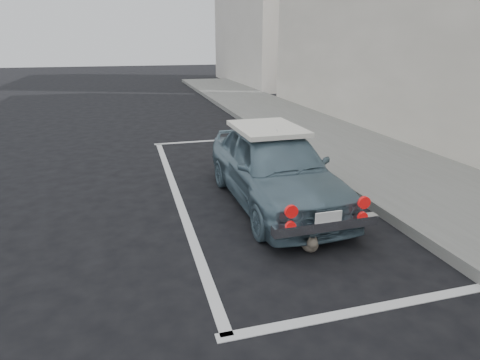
{
  "coord_description": "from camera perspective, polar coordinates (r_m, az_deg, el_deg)",
  "views": [
    {
      "loc": [
        -1.55,
        -3.22,
        2.4
      ],
      "look_at": [
        -0.28,
        1.33,
        0.75
      ],
      "focal_mm": 30.0,
      "sensor_mm": 36.0,
      "label": 1
    }
  ],
  "objects": [
    {
      "name": "sidewalk",
      "position": [
        7.42,
        25.26,
        -0.91
      ],
      "size": [
        2.8,
        40.0,
        0.15
      ],
      "primitive_type": "cube",
      "color": "slate",
      "rests_on": "ground"
    },
    {
      "name": "cat",
      "position": [
        4.92,
        9.89,
        -8.66
      ],
      "size": [
        0.28,
        0.48,
        0.26
      ],
      "rotation": [
        0.0,
        0.0,
        -0.22
      ],
      "color": "#695C50",
      "rests_on": "ground"
    },
    {
      "name": "building_far",
      "position": [
        24.57,
        3.43,
        22.93
      ],
      "size": [
        3.5,
        10.0,
        8.0
      ],
      "primitive_type": "cube",
      "color": "beige",
      "rests_on": "ground"
    },
    {
      "name": "retro_coupe",
      "position": [
        6.1,
        4.92,
        1.95
      ],
      "size": [
        1.43,
        3.47,
        1.17
      ],
      "rotation": [
        0.0,
        0.0,
        0.01
      ],
      "color": "slate",
      "rests_on": "ground"
    },
    {
      "name": "pline_rear",
      "position": [
        4.16,
        18.18,
        -17.01
      ],
      "size": [
        3.0,
        0.12,
        0.01
      ],
      "primitive_type": "cube",
      "color": "silver",
      "rests_on": "ground"
    },
    {
      "name": "pline_side",
      "position": [
        6.69,
        -9.04,
        -1.98
      ],
      "size": [
        0.12,
        7.0,
        0.01
      ],
      "primitive_type": "cube",
      "color": "silver",
      "rests_on": "ground"
    },
    {
      "name": "ground",
      "position": [
        4.3,
        8.64,
        -14.91
      ],
      "size": [
        80.0,
        80.0,
        0.0
      ],
      "primitive_type": "plane",
      "color": "black",
      "rests_on": "ground"
    },
    {
      "name": "pline_front",
      "position": [
        10.21,
        -3.63,
        5.64
      ],
      "size": [
        3.0,
        0.12,
        0.01
      ],
      "primitive_type": "cube",
      "color": "silver",
      "rests_on": "ground"
    }
  ]
}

